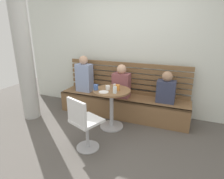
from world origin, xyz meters
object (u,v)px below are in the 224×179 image
Objects in this scene: person_adult at (84,75)px; person_child_left at (121,83)px; cup_tumbler_orange at (118,87)px; plate_small at (104,92)px; booth_bench at (122,106)px; person_child_middle at (166,89)px; cup_water_clear at (115,90)px; cup_ceramic_white at (108,88)px; cup_espresso_small at (115,85)px; cup_mug_blue at (96,87)px; cafe_table at (112,101)px; white_chair at (83,122)px.

person_adult reaches higher than person_child_left.
cup_tumbler_orange reaches higher than plate_small.
plate_small reaches higher than booth_bench.
booth_bench is 1.06m from person_adult.
person_child_left reaches higher than person_child_middle.
cup_water_clear is (0.10, -0.64, 0.06)m from person_child_left.
booth_bench is 33.75× the size of cup_ceramic_white.
cup_espresso_small is 0.37m from plate_small.
plate_small is (-0.00, -0.18, -0.03)m from cup_ceramic_white.
person_child_left is 7.07× the size of cup_mug_blue.
cafe_table is 0.33m from cup_water_clear.
booth_bench is 0.77m from cup_ceramic_white.
cup_espresso_small is 0.33× the size of plate_small.
person_adult is 0.89m from cup_mug_blue.
cup_mug_blue is 0.38m from cup_water_clear.
booth_bench is 48.21× the size of cup_espresso_small.
person_adult is at bearing 133.02° from cup_mug_blue.
person_adult is 7.17× the size of cup_water_clear.
person_child_left reaches higher than cup_mug_blue.
white_chair and cup_water_clear have the same top height.
booth_bench is at bearing 99.45° from cup_tumbler_orange.
cup_espresso_small is at bearing 80.71° from plate_small.
person_child_middle is 1.32m from cup_mug_blue.
person_child_left is at bearing -3.40° from person_adult.
person_child_middle reaches higher than booth_bench.
cup_mug_blue is (-0.14, 0.70, 0.32)m from white_chair.
person_adult is 1.31× the size of person_child_middle.
booth_bench is 3.18× the size of white_chair.
person_child_left is 11.99× the size of cup_espresso_small.
person_child_middle is 1.10m from cup_ceramic_white.
booth_bench is 0.61m from cafe_table.
cup_ceramic_white is at bearing 88.89° from plate_small.
person_child_left reaches higher than cup_water_clear.
cafe_table is 7.40× the size of cup_tumbler_orange.
cup_mug_blue is at bearing -150.93° from person_child_middle.
cup_tumbler_orange is at bearing 93.21° from cup_water_clear.
person_child_middle reaches higher than plate_small.
cup_water_clear is 1.10× the size of cup_tumbler_orange.
person_adult is (-0.75, 1.36, 0.33)m from white_chair.
cup_water_clear is (-0.77, -0.68, 0.09)m from person_child_middle.
white_chair is at bearing -127.06° from person_child_middle.
cafe_table is at bearing 4.45° from cup_ceramic_white.
person_adult is at bearing 145.04° from cup_water_clear.
person_adult is 14.07× the size of cup_espresso_small.
cup_water_clear reaches higher than cup_mug_blue.
cup_water_clear is 0.65× the size of plate_small.
plate_small is (-0.06, -0.37, -0.02)m from cup_espresso_small.
person_child_left is at bearing 84.91° from cup_espresso_small.
cup_ceramic_white is at bearing -34.64° from person_adult.
plate_small is at bearing 85.46° from white_chair.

